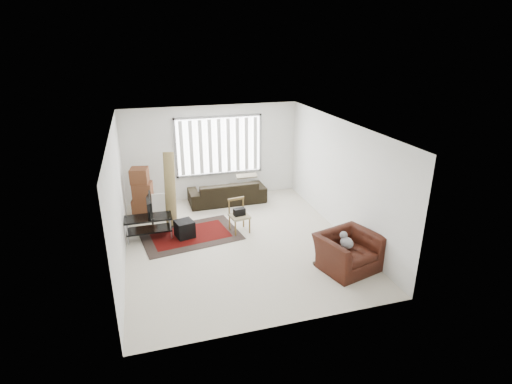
# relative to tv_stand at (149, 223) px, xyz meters

# --- Properties ---
(room) EXTENTS (6.00, 6.02, 2.71)m
(room) POSITION_rel_tv_stand_xyz_m (1.98, -0.29, 1.37)
(room) COLOR beige
(room) RESTS_ON ground
(persian_rug) EXTENTS (2.45, 1.83, 0.02)m
(persian_rug) POSITION_rel_tv_stand_xyz_m (0.94, -0.14, -0.38)
(persian_rug) COLOR black
(persian_rug) RESTS_ON ground
(tv_stand) EXTENTS (1.08, 0.49, 0.54)m
(tv_stand) POSITION_rel_tv_stand_xyz_m (0.00, 0.00, 0.00)
(tv_stand) COLOR black
(tv_stand) RESTS_ON ground
(tv) EXTENTS (0.11, 0.87, 0.50)m
(tv) POSITION_rel_tv_stand_xyz_m (0.00, -0.00, 0.40)
(tv) COLOR black
(tv) RESTS_ON tv_stand
(subwoofer) EXTENTS (0.49, 0.49, 0.40)m
(subwoofer) POSITION_rel_tv_stand_xyz_m (0.80, -0.20, -0.17)
(subwoofer) COLOR black
(subwoofer) RESTS_ON persian_rug
(moving_boxes) EXTENTS (0.62, 0.58, 1.31)m
(moving_boxes) POSITION_rel_tv_stand_xyz_m (-0.09, 1.39, 0.22)
(moving_boxes) COLOR brown
(moving_boxes) RESTS_ON ground
(white_flatpack) EXTENTS (0.54, 0.28, 0.66)m
(white_flatpack) POSITION_rel_tv_stand_xyz_m (0.39, 1.06, -0.06)
(white_flatpack) COLOR silver
(white_flatpack) RESTS_ON ground
(rolled_rug) EXTENTS (0.40, 0.73, 1.83)m
(rolled_rug) POSITION_rel_tv_stand_xyz_m (0.60, 0.72, 0.53)
(rolled_rug) COLOR olive
(rolled_rug) RESTS_ON ground
(sofa) EXTENTS (2.17, 0.96, 0.83)m
(sofa) POSITION_rel_tv_stand_xyz_m (2.24, 1.65, 0.03)
(sofa) COLOR black
(sofa) RESTS_ON ground
(side_chair) EXTENTS (0.50, 0.50, 0.82)m
(side_chair) POSITION_rel_tv_stand_xyz_m (2.11, -0.25, 0.06)
(side_chair) COLOR #8E815D
(side_chair) RESTS_ON ground
(armchair) EXTENTS (1.37, 1.27, 0.85)m
(armchair) POSITION_rel_tv_stand_xyz_m (3.82, -2.50, 0.04)
(armchair) COLOR #38130B
(armchair) RESTS_ON ground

